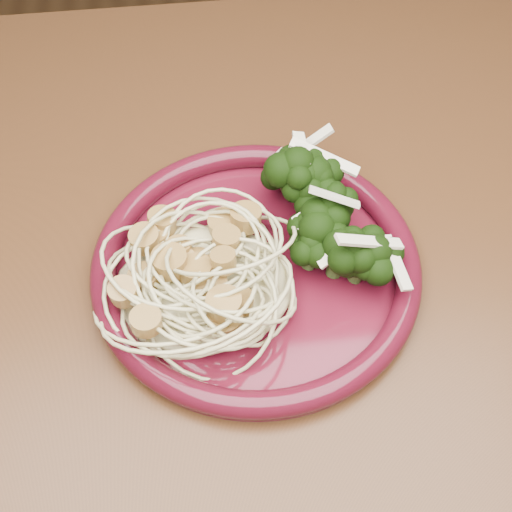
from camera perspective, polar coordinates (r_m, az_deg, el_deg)
The scene contains 6 objects.
dining_table at distance 0.55m, azimuth -2.63°, elevation -13.85°, with size 1.20×0.80×0.75m.
dinner_plate at distance 0.49m, azimuth -0.00°, elevation -0.82°, with size 0.29×0.29×0.02m.
spaghetti_pile at distance 0.47m, azimuth -4.27°, elevation -1.89°, with size 0.12×0.11×0.03m, color beige.
scallop_cluster at distance 0.45m, azimuth -4.52°, elevation 0.50°, with size 0.11×0.11×0.04m, color #A27F42, non-canonical shape.
broccoli_pile at distance 0.49m, azimuth 5.03°, elevation 2.65°, with size 0.08×0.13×0.05m, color black.
onion_garnish at distance 0.47m, azimuth 5.28°, elevation 4.90°, with size 0.06×0.08×0.04m, color #E9E4C4, non-canonical shape.
Camera 1 is at (-0.00, -0.22, 1.15)m, focal length 50.00 mm.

